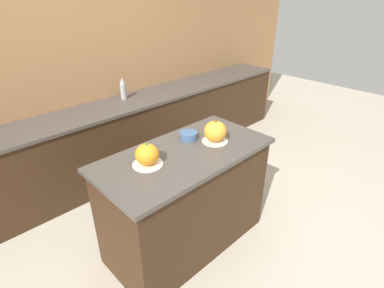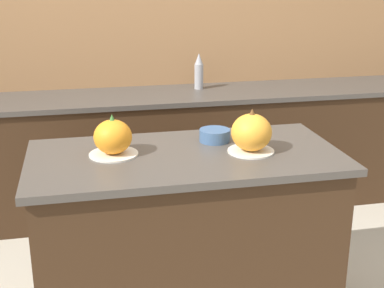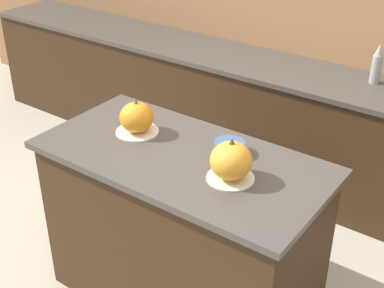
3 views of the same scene
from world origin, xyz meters
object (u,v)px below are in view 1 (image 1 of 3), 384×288
pumpkin_cake_left (147,155)px  pumpkin_cake_right (215,132)px  mixing_bowl (189,136)px  bottle_tall (123,89)px

pumpkin_cake_left → pumpkin_cake_right: 0.64m
mixing_bowl → pumpkin_cake_right: bearing=-56.7°
pumpkin_cake_left → mixing_bowl: 0.52m
bottle_tall → pumpkin_cake_right: bearing=-93.9°
pumpkin_cake_left → bottle_tall: size_ratio=0.85×
pumpkin_cake_left → pumpkin_cake_right: size_ratio=1.03×
bottle_tall → mixing_bowl: bottle_tall is taller
mixing_bowl → pumpkin_cake_left: bearing=-168.7°
pumpkin_cake_right → bottle_tall: bearing=86.1°
pumpkin_cake_left → bottle_tall: bearing=63.5°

